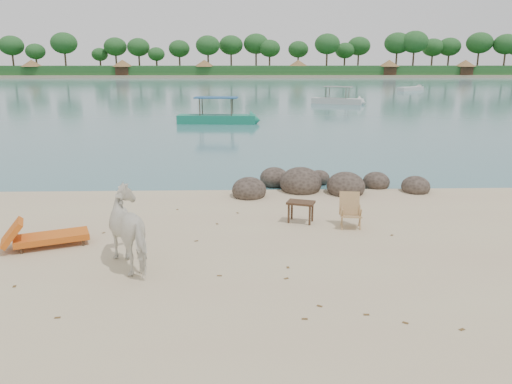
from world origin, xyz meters
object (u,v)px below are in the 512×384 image
(lounge_chair, at_px, (51,234))
(boat_near, at_px, (216,101))
(cow, at_px, (134,230))
(boulders, at_px, (317,185))
(side_table, at_px, (301,213))
(deck_chair, at_px, (351,212))

(lounge_chair, relative_size, boat_near, 0.33)
(cow, relative_size, lounge_chair, 0.94)
(boulders, bearing_deg, boat_near, 102.24)
(cow, bearing_deg, boulders, -161.79)
(boulders, distance_m, side_table, 3.51)
(boulders, xyz_separation_m, lounge_chair, (-6.81, -4.92, 0.10))
(boulders, height_order, cow, cow)
(side_table, height_order, deck_chair, deck_chair)
(boulders, xyz_separation_m, cow, (-4.68, -6.08, 0.59))
(boulders, relative_size, cow, 3.42)
(side_table, bearing_deg, lounge_chair, -145.44)
(deck_chair, bearing_deg, lounge_chair, -163.66)
(side_table, relative_size, lounge_chair, 0.35)
(deck_chair, bearing_deg, side_table, 166.14)
(side_table, bearing_deg, deck_chair, -1.88)
(side_table, height_order, lounge_chair, lounge_chair)
(cow, relative_size, side_table, 2.72)
(cow, bearing_deg, boat_near, -125.43)
(boulders, distance_m, deck_chair, 3.88)
(boulders, relative_size, deck_chair, 7.38)
(side_table, bearing_deg, boat_near, 117.96)
(cow, xyz_separation_m, lounge_chair, (-2.13, 1.17, -0.49))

